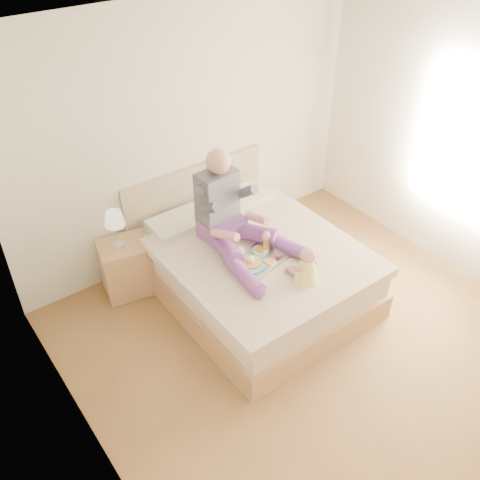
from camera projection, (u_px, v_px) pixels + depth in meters
room at (348, 211)px, 3.97m from camera, size 4.02×4.22×2.71m
bed at (250, 265)px, 5.34m from camera, size 1.70×2.18×1.00m
nightstand at (126, 268)px, 5.37m from camera, size 0.54×0.50×0.57m
lamp at (114, 221)px, 4.99m from camera, size 0.20×0.20×0.40m
adult at (231, 218)px, 5.01m from camera, size 0.80×1.17×0.95m
tray at (257, 258)px, 4.92m from camera, size 0.53×0.45×0.13m
baby at (306, 267)px, 4.64m from camera, size 0.23×0.32×0.35m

